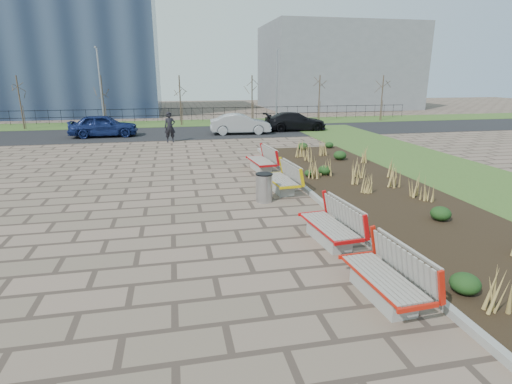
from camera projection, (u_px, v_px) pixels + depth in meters
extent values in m
plane|color=#705B4D|center=(215.00, 277.00, 8.34)|extent=(120.00, 120.00, 0.00)
cube|color=black|center=(375.00, 192.00, 14.23)|extent=(4.50, 18.00, 0.10)
cube|color=gray|center=(313.00, 195.00, 13.78)|extent=(0.16, 18.00, 0.15)
cube|color=#33511E|center=(490.00, 185.00, 15.16)|extent=(5.00, 38.00, 0.04)
cube|color=#33511E|center=(181.00, 123.00, 34.64)|extent=(80.00, 5.00, 0.04)
cube|color=black|center=(183.00, 133.00, 29.01)|extent=(80.00, 7.00, 0.02)
cylinder|color=#B2B2B7|center=(264.00, 188.00, 13.18)|extent=(0.55, 0.55, 0.94)
imported|color=black|center=(170.00, 127.00, 24.77)|extent=(0.73, 0.53, 1.87)
imported|color=#121E51|center=(103.00, 125.00, 26.95)|extent=(4.49, 1.93, 1.51)
imported|color=gray|center=(240.00, 124.00, 28.28)|extent=(4.35, 1.78, 1.40)
imported|color=black|center=(295.00, 121.00, 30.02)|extent=(4.70, 1.95, 1.36)
cube|color=slate|center=(337.00, 67.00, 50.27)|extent=(18.00, 12.00, 10.00)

